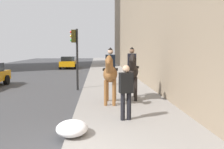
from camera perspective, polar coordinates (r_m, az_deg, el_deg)
The scene contains 6 objects.
mounted_horse_near at distance 10.19m, azimuth -0.39°, elevation 0.35°, with size 2.15×0.71×2.25m.
mounted_horse_far at distance 11.12m, azimuth 4.44°, elevation 0.91°, with size 2.15×0.72×2.28m.
pedestrian_greeting at distance 7.87m, azimuth 3.13°, elevation -3.18°, with size 0.33×0.44×1.70m.
car_near_lane at distance 31.06m, azimuth -9.57°, elevation 2.71°, with size 4.51×1.97×1.44m.
traffic_light_near_curb at distance 14.42m, azimuth -8.15°, elevation 5.63°, with size 0.20×0.44×3.42m.
snow_pile_near at distance 6.74m, azimuth -8.88°, elevation -11.69°, with size 1.05×0.81×0.36m, color white.
Camera 1 is at (-5.10, -0.79, 2.31)m, focal length 41.13 mm.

